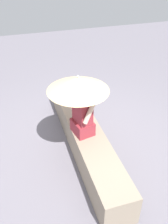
{
  "coord_description": "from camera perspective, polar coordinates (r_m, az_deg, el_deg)",
  "views": [
    {
      "loc": [
        -3.12,
        0.98,
        3.04
      ],
      "look_at": [
        -0.05,
        0.04,
        0.84
      ],
      "focal_mm": 40.32,
      "sensor_mm": 36.0,
      "label": 1
    }
  ],
  "objects": [
    {
      "name": "ground_plane",
      "position": [
        4.47,
        0.3,
        -8.49
      ],
      "size": [
        14.0,
        14.0,
        0.0
      ],
      "primitive_type": "plane",
      "color": "slate"
    },
    {
      "name": "magazine",
      "position": [
        4.62,
        -1.03,
        1.03
      ],
      "size": [
        0.34,
        0.3,
        0.01
      ],
      "primitive_type": "cube",
      "rotation": [
        0.0,
        0.0,
        0.45
      ],
      "color": "#D83866",
      "rests_on": "stone_bench"
    },
    {
      "name": "handbag_black",
      "position": [
        4.86,
        -3.06,
        4.63
      ],
      "size": [
        0.25,
        0.19,
        0.28
      ],
      "color": "#B2333D",
      "rests_on": "stone_bench"
    },
    {
      "name": "parasol",
      "position": [
        3.57,
        -1.37,
        6.37
      ],
      "size": [
        0.91,
        0.91,
        1.0
      ],
      "color": "#B7B7BC",
      "rests_on": "stone_bench"
    },
    {
      "name": "person_seated",
      "position": [
        3.81,
        -0.35,
        -0.07
      ],
      "size": [
        0.5,
        0.34,
        0.9
      ],
      "color": "#992D38",
      "rests_on": "stone_bench"
    },
    {
      "name": "stone_bench",
      "position": [
        4.3,
        0.31,
        -6.09
      ],
      "size": [
        3.07,
        0.49,
        0.49
      ],
      "primitive_type": "cube",
      "color": "gray",
      "rests_on": "ground"
    }
  ]
}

